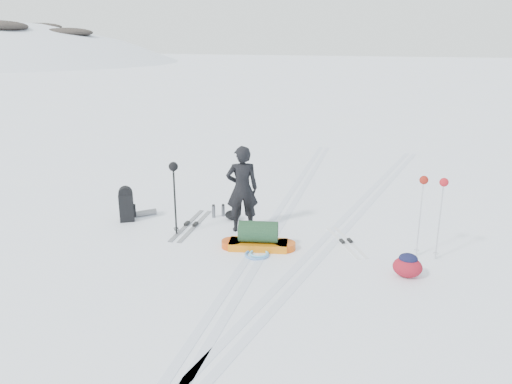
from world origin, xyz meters
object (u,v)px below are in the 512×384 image
at_px(pulk_sled, 258,238).
at_px(ski_poles_black, 174,176).
at_px(expedition_rucksack, 129,205).
at_px(skier, 242,189).

distance_m(pulk_sled, ski_poles_black, 2.08).
bearing_deg(pulk_sled, expedition_rucksack, 157.45).
bearing_deg(ski_poles_black, skier, 26.73).
height_order(skier, ski_poles_black, skier).
distance_m(skier, pulk_sled, 1.20).
relative_size(skier, ski_poles_black, 1.18).
xyz_separation_m(skier, pulk_sled, (0.61, -0.78, -0.69)).
height_order(skier, pulk_sled, skier).
distance_m(expedition_rucksack, ski_poles_black, 1.64).
xyz_separation_m(pulk_sled, expedition_rucksack, (-3.14, 0.52, 0.15)).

